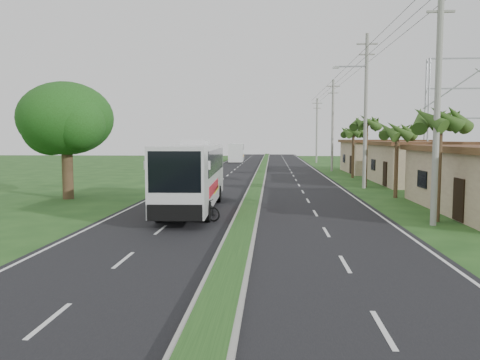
{
  "coord_description": "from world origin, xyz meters",
  "views": [
    {
      "loc": [
        1.23,
        -19.38,
        3.87
      ],
      "look_at": [
        -0.4,
        4.28,
        1.8
      ],
      "focal_mm": 35.0,
      "sensor_mm": 36.0,
      "label": 1
    }
  ],
  "objects": [
    {
      "name": "coach_bus_main",
      "position": [
        -3.07,
        5.82,
        2.11
      ],
      "size": [
        2.94,
        11.99,
        3.85
      ],
      "rotation": [
        0.0,
        0.0,
        0.04
      ],
      "color": "silver",
      "rests_on": "ground"
    },
    {
      "name": "shop_far",
      "position": [
        14.0,
        36.0,
        1.93
      ],
      "size": [
        8.6,
        11.6,
        3.82
      ],
      "color": "tan",
      "rests_on": "ground"
    },
    {
      "name": "motorcyclist",
      "position": [
        -2.0,
        2.34,
        0.9
      ],
      "size": [
        1.86,
        1.2,
        2.44
      ],
      "rotation": [
        0.0,
        0.0,
        -0.42
      ],
      "color": "black",
      "rests_on": "ground"
    },
    {
      "name": "palm_verge_b",
      "position": [
        9.4,
        12.0,
        4.36
      ],
      "size": [
        2.4,
        2.4,
        5.05
      ],
      "color": "#473321",
      "rests_on": "ground"
    },
    {
      "name": "billboard_lattice",
      "position": [
        22.0,
        30.0,
        6.82
      ],
      "size": [
        10.18,
        1.18,
        12.07
      ],
      "color": "gray",
      "rests_on": "ground"
    },
    {
      "name": "coach_bus_far",
      "position": [
        -4.86,
        60.95,
        1.78
      ],
      "size": [
        2.74,
        10.87,
        3.14
      ],
      "rotation": [
        0.0,
        0.0,
        0.04
      ],
      "color": "white",
      "rests_on": "ground"
    },
    {
      "name": "palm_verge_c",
      "position": [
        8.8,
        19.0,
        5.12
      ],
      "size": [
        2.4,
        2.4,
        5.85
      ],
      "color": "#473321",
      "rests_on": "ground"
    },
    {
      "name": "median_strip",
      "position": [
        0.0,
        20.0,
        0.1
      ],
      "size": [
        1.2,
        160.0,
        0.18
      ],
      "color": "gray",
      "rests_on": "ground"
    },
    {
      "name": "lane_edge_left",
      "position": [
        -6.7,
        20.0,
        0.0
      ],
      "size": [
        0.12,
        160.0,
        0.01
      ],
      "primitive_type": "cube",
      "color": "silver",
      "rests_on": "ground"
    },
    {
      "name": "utility_pole_a",
      "position": [
        8.5,
        2.0,
        5.67
      ],
      "size": [
        1.6,
        0.28,
        11.0
      ],
      "color": "gray",
      "rests_on": "ground"
    },
    {
      "name": "palm_verge_a",
      "position": [
        9.0,
        3.0,
        4.74
      ],
      "size": [
        2.4,
        2.4,
        5.45
      ],
      "color": "#473321",
      "rests_on": "ground"
    },
    {
      "name": "palm_verge_d",
      "position": [
        9.3,
        28.0,
        4.55
      ],
      "size": [
        2.4,
        2.4,
        5.25
      ],
      "color": "#473321",
      "rests_on": "ground"
    },
    {
      "name": "shop_mid",
      "position": [
        14.0,
        22.0,
        1.86
      ],
      "size": [
        7.6,
        10.6,
        3.67
      ],
      "color": "tan",
      "rests_on": "ground"
    },
    {
      "name": "utility_pole_d",
      "position": [
        8.5,
        58.0,
        5.42
      ],
      "size": [
        1.6,
        0.28,
        10.5
      ],
      "color": "gray",
      "rests_on": "ground"
    },
    {
      "name": "ground",
      "position": [
        0.0,
        0.0,
        0.0
      ],
      "size": [
        180.0,
        180.0,
        0.0
      ],
      "primitive_type": "plane",
      "color": "#1E4318",
      "rests_on": "ground"
    },
    {
      "name": "utility_pole_b",
      "position": [
        8.47,
        18.0,
        6.26
      ],
      "size": [
        3.2,
        0.28,
        12.0
      ],
      "color": "gray",
      "rests_on": "ground"
    },
    {
      "name": "lane_edge_right",
      "position": [
        6.7,
        20.0,
        0.0
      ],
      "size": [
        0.12,
        160.0,
        0.01
      ],
      "primitive_type": "cube",
      "color": "silver",
      "rests_on": "ground"
    },
    {
      "name": "shade_tree",
      "position": [
        -12.11,
        10.02,
        5.03
      ],
      "size": [
        6.3,
        6.0,
        7.54
      ],
      "color": "#473321",
      "rests_on": "ground"
    },
    {
      "name": "utility_pole_c",
      "position": [
        8.5,
        38.0,
        5.67
      ],
      "size": [
        1.6,
        0.28,
        11.0
      ],
      "color": "gray",
      "rests_on": "ground"
    },
    {
      "name": "road_asphalt",
      "position": [
        0.0,
        20.0,
        0.01
      ],
      "size": [
        14.0,
        160.0,
        0.02
      ],
      "primitive_type": "cube",
      "color": "black",
      "rests_on": "ground"
    }
  ]
}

